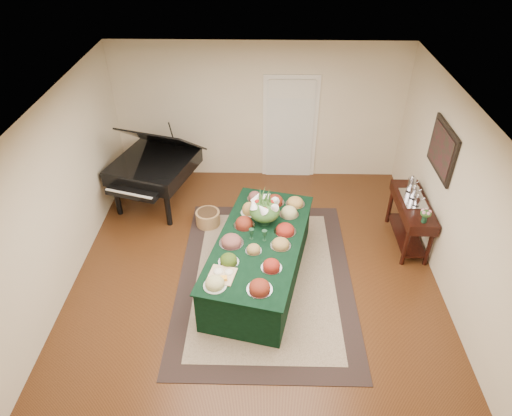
{
  "coord_description": "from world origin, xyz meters",
  "views": [
    {
      "loc": [
        0.12,
        -5.11,
        4.96
      ],
      "look_at": [
        0.0,
        0.3,
        1.05
      ],
      "focal_mm": 32.0,
      "sensor_mm": 36.0,
      "label": 1
    }
  ],
  "objects_px": {
    "buffet_table": "(260,259)",
    "grand_piano": "(154,166)",
    "floral_centerpiece": "(265,208)",
    "mahogany_sideboard": "(412,211)"
  },
  "relations": [
    {
      "from": "buffet_table",
      "to": "mahogany_sideboard",
      "type": "relative_size",
      "value": 2.09
    },
    {
      "from": "floral_centerpiece",
      "to": "mahogany_sideboard",
      "type": "relative_size",
      "value": 0.37
    },
    {
      "from": "buffet_table",
      "to": "grand_piano",
      "type": "height_order",
      "value": "grand_piano"
    },
    {
      "from": "buffet_table",
      "to": "floral_centerpiece",
      "type": "xyz_separation_m",
      "value": [
        0.07,
        0.4,
        0.65
      ]
    },
    {
      "from": "grand_piano",
      "to": "floral_centerpiece",
      "type": "bearing_deg",
      "value": -37.76
    },
    {
      "from": "buffet_table",
      "to": "mahogany_sideboard",
      "type": "xyz_separation_m",
      "value": [
        2.43,
        0.9,
        0.26
      ]
    },
    {
      "from": "grand_piano",
      "to": "mahogany_sideboard",
      "type": "relative_size",
      "value": 1.4
    },
    {
      "from": "buffet_table",
      "to": "grand_piano",
      "type": "distance_m",
      "value": 2.76
    },
    {
      "from": "buffet_table",
      "to": "floral_centerpiece",
      "type": "bearing_deg",
      "value": 80.61
    },
    {
      "from": "buffet_table",
      "to": "mahogany_sideboard",
      "type": "height_order",
      "value": "mahogany_sideboard"
    }
  ]
}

